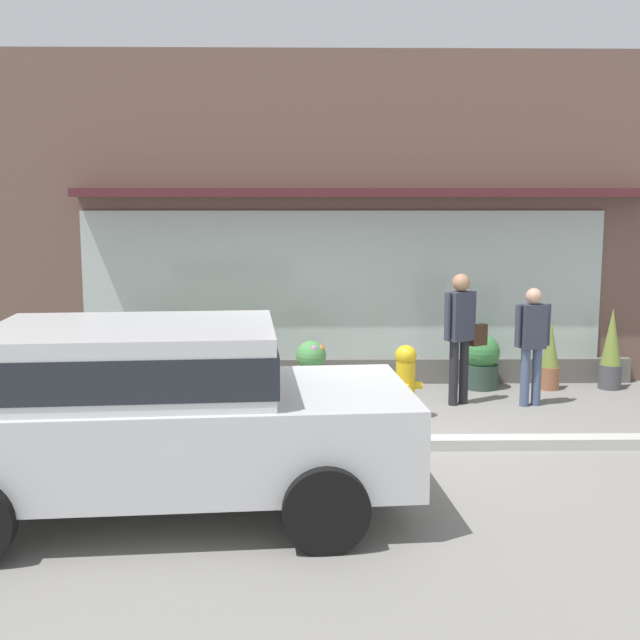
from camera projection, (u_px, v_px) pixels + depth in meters
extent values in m
plane|color=gray|center=(380.00, 443.00, 8.75)|extent=(60.00, 60.00, 0.00)
cube|color=#B2B2AD|center=(382.00, 443.00, 8.54)|extent=(14.00, 0.24, 0.12)
cube|color=brown|center=(361.00, 220.00, 11.57)|extent=(14.00, 0.36, 4.75)
cube|color=#ADBCB7|center=(343.00, 286.00, 11.50)|extent=(7.50, 0.03, 2.18)
cube|color=#4C1E23|center=(363.00, 193.00, 11.17)|extent=(8.10, 0.56, 0.12)
cube|color=#605E59|center=(361.00, 371.00, 11.67)|extent=(7.90, 0.20, 0.36)
cylinder|color=gold|center=(405.00, 416.00, 9.73)|extent=(0.35, 0.35, 0.06)
cylinder|color=gold|center=(405.00, 388.00, 9.68)|extent=(0.24, 0.24, 0.65)
sphere|color=gold|center=(406.00, 356.00, 9.62)|extent=(0.26, 0.26, 0.26)
cylinder|color=gold|center=(392.00, 385.00, 9.67)|extent=(0.10, 0.09, 0.09)
cylinder|color=gold|center=(418.00, 385.00, 9.68)|extent=(0.10, 0.09, 0.09)
cylinder|color=gold|center=(407.00, 388.00, 9.52)|extent=(0.09, 0.10, 0.09)
cylinder|color=#232328|center=(464.00, 372.00, 10.43)|extent=(0.12, 0.12, 0.85)
cylinder|color=#232328|center=(454.00, 373.00, 10.33)|extent=(0.12, 0.12, 0.85)
cube|color=#333847|center=(460.00, 316.00, 10.27)|extent=(0.39, 0.35, 0.64)
sphere|color=#A37556|center=(461.00, 283.00, 10.21)|extent=(0.23, 0.23, 0.23)
cylinder|color=#333847|center=(473.00, 314.00, 10.38)|extent=(0.08, 0.08, 0.60)
cylinder|color=#333847|center=(447.00, 316.00, 10.15)|extent=(0.08, 0.08, 0.60)
cube|color=#472D1E|center=(478.00, 335.00, 10.46)|extent=(0.26, 0.21, 0.28)
cylinder|color=#475675|center=(525.00, 377.00, 10.29)|extent=(0.12, 0.12, 0.76)
cylinder|color=#475675|center=(537.00, 377.00, 10.33)|extent=(0.12, 0.12, 0.76)
cube|color=#333847|center=(533.00, 326.00, 10.22)|extent=(0.35, 0.26, 0.57)
sphere|color=tan|center=(534.00, 296.00, 10.16)|extent=(0.21, 0.21, 0.21)
cylinder|color=#333847|center=(518.00, 326.00, 10.17)|extent=(0.08, 0.08, 0.54)
cylinder|color=#333847|center=(547.00, 325.00, 10.26)|extent=(0.08, 0.08, 0.54)
cube|color=silver|center=(162.00, 433.00, 6.70)|extent=(4.32, 2.13, 0.73)
cube|color=silver|center=(134.00, 361.00, 6.59)|extent=(2.43, 1.84, 0.60)
cube|color=#1E2328|center=(134.00, 361.00, 6.59)|extent=(2.47, 1.86, 0.33)
cylinder|color=black|center=(306.00, 438.00, 7.79)|extent=(0.68, 0.23, 0.67)
cylinder|color=black|center=(326.00, 510.00, 5.97)|extent=(0.68, 0.23, 0.67)
cylinder|color=black|center=(34.00, 446.00, 7.54)|extent=(0.68, 0.23, 0.67)
cylinder|color=#33473D|center=(170.00, 378.00, 11.14)|extent=(0.45, 0.45, 0.38)
cone|color=#2D6B33|center=(169.00, 346.00, 11.07)|extent=(0.40, 0.40, 0.52)
cylinder|color=#9E6042|center=(223.00, 388.00, 10.92)|extent=(0.50, 0.50, 0.20)
sphere|color=olive|center=(223.00, 357.00, 10.86)|extent=(0.79, 0.79, 0.79)
cylinder|color=#9E6042|center=(549.00, 378.00, 11.26)|extent=(0.27, 0.27, 0.32)
cone|color=olive|center=(551.00, 344.00, 11.19)|extent=(0.25, 0.25, 0.64)
cylinder|color=#33473D|center=(481.00, 376.00, 11.32)|extent=(0.49, 0.49, 0.35)
sphere|color=#3D8442|center=(482.00, 352.00, 11.27)|extent=(0.51, 0.51, 0.51)
sphere|color=#DB4C7A|center=(491.00, 344.00, 11.16)|extent=(0.09, 0.09, 0.09)
sphere|color=#DB4C7A|center=(480.00, 346.00, 11.12)|extent=(0.14, 0.14, 0.14)
cylinder|color=#9E6042|center=(311.00, 380.00, 10.97)|extent=(0.39, 0.39, 0.39)
sphere|color=#4C934C|center=(311.00, 356.00, 10.92)|extent=(0.42, 0.42, 0.42)
sphere|color=#B266B7|center=(314.00, 349.00, 10.79)|extent=(0.11, 0.11, 0.11)
sphere|color=orange|center=(321.00, 349.00, 10.86)|extent=(0.11, 0.11, 0.11)
cylinder|color=#33473D|center=(30.00, 384.00, 11.15)|extent=(0.30, 0.30, 0.20)
sphere|color=#3D8442|center=(29.00, 364.00, 11.11)|extent=(0.45, 0.45, 0.45)
cylinder|color=#4C4C51|center=(610.00, 377.00, 11.30)|extent=(0.31, 0.31, 0.35)
cone|color=olive|center=(612.00, 336.00, 11.21)|extent=(0.28, 0.28, 0.81)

